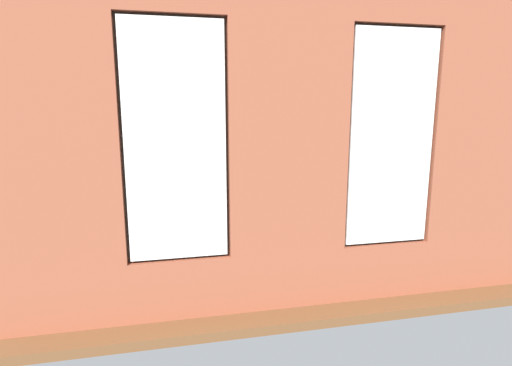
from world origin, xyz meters
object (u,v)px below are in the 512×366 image
object	(u,v)px
candle_jar	(242,210)
potted_plant_by_left_couch	(326,190)
remote_silver	(252,208)
remote_gray	(263,209)
potted_plant_beside_window_right	(153,235)
media_console	(74,234)
papasan_chair	(195,195)
potted_plant_mid_room_small	(261,202)
couch_left	(379,213)
potted_plant_between_couches	(376,220)
couch_by_window	(272,254)
table_plant_small	(279,200)
cup_ceramic	(270,208)
coffee_table	(262,213)
tv_flatscreen	(71,191)

from	to	relation	value
candle_jar	potted_plant_by_left_couch	world-z (taller)	potted_plant_by_left_couch
remote_silver	potted_plant_by_left_couch	bearing A→B (deg)	-167.95
remote_gray	potted_plant_beside_window_right	bearing A→B (deg)	-121.25
remote_gray	media_console	size ratio (longest dim) A/B	0.16
papasan_chair	potted_plant_by_left_couch	bearing A→B (deg)	174.79
potted_plant_mid_room_small	couch_left	bearing A→B (deg)	149.83
couch_left	potted_plant_by_left_couch	distance (m)	1.44
potted_plant_mid_room_small	potted_plant_between_couches	xyz separation A→B (m)	(-0.95, 2.47, 0.30)
remote_gray	potted_plant_between_couches	xyz separation A→B (m)	(-1.10, 1.71, 0.24)
couch_by_window	remote_gray	xyz separation A→B (m)	(-0.29, -1.76, 0.10)
media_console	remote_gray	bearing A→B (deg)	-177.28
table_plant_small	papasan_chair	distance (m)	1.78
potted_plant_between_couches	media_console	bearing A→B (deg)	-21.55
potted_plant_beside_window_right	cup_ceramic	bearing A→B (deg)	-135.71
potted_plant_beside_window_right	potted_plant_by_left_couch	bearing A→B (deg)	-137.69
remote_silver	potted_plant_between_couches	size ratio (longest dim) A/B	0.12
couch_by_window	papasan_chair	world-z (taller)	couch_by_window
couch_by_window	remote_silver	world-z (taller)	couch_by_window
cup_ceramic	couch_by_window	bearing A→B (deg)	76.88
table_plant_small	papasan_chair	size ratio (longest dim) A/B	0.20
potted_plant_between_couches	couch_by_window	bearing A→B (deg)	1.90
couch_by_window	potted_plant_mid_room_small	bearing A→B (deg)	-99.88
coffee_table	media_console	bearing A→B (deg)	2.72
couch_left	candle_jar	size ratio (longest dim) A/B	15.67
candle_jar	potted_plant_by_left_couch	size ratio (longest dim) A/B	0.18
cup_ceramic	candle_jar	distance (m)	0.45
candle_jar	potted_plant_mid_room_small	bearing A→B (deg)	-119.96
papasan_chair	potted_plant_by_left_couch	size ratio (longest dim) A/B	1.58
remote_silver	media_console	distance (m)	2.75
media_console	potted_plant_beside_window_right	distance (m)	2.15
table_plant_small	tv_flatscreen	xyz separation A→B (m)	(3.22, 0.29, 0.37)
papasan_chair	couch_left	bearing A→B (deg)	151.47
couch_by_window	potted_plant_by_left_couch	size ratio (longest dim) A/B	2.82
remote_silver	potted_plant_mid_room_small	world-z (taller)	potted_plant_mid_room_small
potted_plant_by_left_couch	table_plant_small	bearing A→B (deg)	37.42
media_console	potted_plant_mid_room_small	bearing A→B (deg)	-163.66
candle_jar	table_plant_small	world-z (taller)	table_plant_small
remote_gray	papasan_chair	size ratio (longest dim) A/B	0.16
remote_gray	tv_flatscreen	size ratio (longest dim) A/B	0.14
cup_ceramic	potted_plant_beside_window_right	xyz separation A→B (m)	(1.76, 1.72, 0.22)
remote_silver	candle_jar	bearing A→B (deg)	30.73
remote_gray	potted_plant_by_left_couch	size ratio (longest dim) A/B	0.25
table_plant_small	potted_plant_beside_window_right	size ratio (longest dim) A/B	0.14
remote_silver	potted_plant_mid_room_small	size ratio (longest dim) A/B	0.33
potted_plant_mid_room_small	potted_plant_between_couches	distance (m)	2.66
cup_ceramic	papasan_chair	distance (m)	1.82
papasan_chair	potted_plant_by_left_couch	xyz separation A→B (m)	(-2.57, 0.23, 0.04)
tv_flatscreen	papasan_chair	size ratio (longest dim) A/B	1.12
remote_silver	tv_flatscreen	bearing A→B (deg)	-12.74
candle_jar	remote_gray	xyz separation A→B (m)	(-0.36, -0.13, -0.05)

